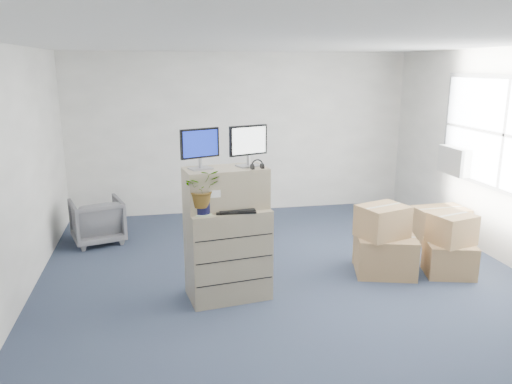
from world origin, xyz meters
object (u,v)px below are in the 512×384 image
keyboard (236,211)px  monitor_left (200,146)px  monitor_right (248,144)px  office_chair (97,219)px  potted_plant (202,193)px  water_bottle (236,196)px  filing_cabinet_lower (228,253)px

keyboard → monitor_left: bearing=155.0°
monitor_right → keyboard: monitor_right is taller
monitor_left → office_chair: size_ratio=0.61×
monitor_right → potted_plant: bearing=-175.9°
monitor_left → water_bottle: 0.69m
monitor_left → water_bottle: (0.38, 0.02, -0.58)m
monitor_left → potted_plant: 0.51m
water_bottle → potted_plant: potted_plant is taller
water_bottle → monitor_right: bearing=10.5°
filing_cabinet_lower → water_bottle: 0.65m
filing_cabinet_lower → office_chair: (-1.65, 2.16, -0.16)m
keyboard → office_chair: bearing=130.8°
monitor_right → potted_plant: 0.76m
monitor_right → water_bottle: bearing=170.2°
office_chair → filing_cabinet_lower: bearing=110.9°
monitor_left → keyboard: bearing=-50.4°
monitor_left → office_chair: 2.88m
filing_cabinet_lower → office_chair: bearing=119.5°
keyboard → water_bottle: bearing=84.2°
monitor_left → potted_plant: (-0.01, -0.20, -0.46)m
water_bottle → filing_cabinet_lower: bearing=-154.2°
filing_cabinet_lower → monitor_right: size_ratio=2.29×
keyboard → office_chair: (-1.72, 2.31, -0.69)m
monitor_right → keyboard: bearing=-148.3°
filing_cabinet_lower → keyboard: keyboard is taller
keyboard → office_chair: keyboard is taller
potted_plant → filing_cabinet_lower: bearing=30.2°
filing_cabinet_lower → monitor_left: size_ratio=2.37×
filing_cabinet_lower → office_chair: filing_cabinet_lower is taller
keyboard → potted_plant: size_ratio=0.95×
keyboard → office_chair: 2.97m
monitor_left → potted_plant: size_ratio=0.97×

